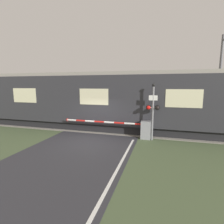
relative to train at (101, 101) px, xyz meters
The scene contains 6 objects.
ground_plane 3.91m from the train, 83.01° to the right, with size 80.00×80.00×0.00m, color #475638.
track_bed 2.18m from the train, ahead, with size 36.00×3.20×0.13m.
train is the anchor object (origin of this frame).
crossing_barrier 3.87m from the train, 29.91° to the right, with size 5.85×0.44×1.13m.
signal_post 4.41m from the train, 25.77° to the right, with size 0.81×0.26×3.43m.
catenary_pole 9.03m from the train, 16.21° to the left, with size 0.20×1.90×6.96m.
Camera 1 is at (4.07, -9.27, 3.34)m, focal length 28.00 mm.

